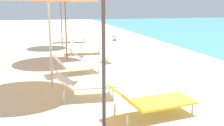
{
  "coord_description": "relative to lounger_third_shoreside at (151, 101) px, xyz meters",
  "views": [
    {
      "loc": [
        -0.85,
        3.25,
        1.98
      ],
      "look_at": [
        0.43,
        8.42,
        0.81
      ],
      "focal_mm": 42.79,
      "sensor_mm": 36.0,
      "label": 1
    }
  ],
  "objects": [
    {
      "name": "lounger_fifth_inland",
      "position": [
        -0.36,
        4.6,
        -0.03
      ],
      "size": [
        1.52,
        0.7,
        0.55
      ],
      "rotation": [
        0.0,
        0.0,
        0.09
      ],
      "color": "white",
      "rests_on": "ground"
    },
    {
      "name": "beach_ball",
      "position": [
        1.99,
        10.3,
        -0.09
      ],
      "size": [
        0.38,
        0.38,
        0.38
      ],
      "primitive_type": "sphere",
      "color": "white",
      "rests_on": "ground"
    },
    {
      "name": "lounger_fourth_inland",
      "position": [
        -1.01,
        1.25,
        0.03
      ],
      "size": [
        1.32,
        0.66,
        0.56
      ],
      "rotation": [
        0.0,
        0.0,
        -0.06
      ],
      "color": "white",
      "rests_on": "ground"
    },
    {
      "name": "lounger_fifth_shoreside",
      "position": [
        -0.29,
        6.52,
        0.02
      ],
      "size": [
        1.42,
        0.81,
        0.62
      ],
      "rotation": [
        0.0,
        0.0,
        -0.1
      ],
      "color": "white",
      "rests_on": "ground"
    },
    {
      "name": "lounger_fourth_shoreside",
      "position": [
        -1.03,
        3.42,
        0.02
      ],
      "size": [
        1.51,
        0.92,
        0.66
      ],
      "rotation": [
        0.0,
        0.0,
        0.2
      ],
      "color": "white",
      "rests_on": "ground"
    },
    {
      "name": "lounger_third_shoreside",
      "position": [
        0.0,
        0.0,
        0.0
      ],
      "size": [
        1.63,
        0.84,
        0.6
      ],
      "rotation": [
        0.0,
        0.0,
        0.14
      ],
      "color": "yellow",
      "rests_on": "ground"
    },
    {
      "name": "lounger_farthest_shoreside",
      "position": [
        -0.53,
        10.09,
        -0.02
      ],
      "size": [
        1.73,
        1.0,
        0.53
      ],
      "rotation": [
        0.0,
        0.0,
        -0.2
      ],
      "color": "white",
      "rests_on": "ground"
    }
  ]
}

